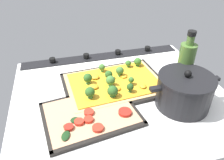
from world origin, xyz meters
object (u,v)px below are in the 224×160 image
Objects in this scene: broccoli_pizza at (114,82)px; oil_bottle at (185,65)px; veggie_pizza_back at (91,114)px; cooking_pot at (184,91)px; baking_tray_back at (90,115)px; baking_tray_front at (114,85)px.

broccoli_pizza is 1.66× the size of oil_bottle.
veggie_pizza_back is at bearing 51.33° from broccoli_pizza.
oil_bottle is (-25.83, 7.62, 7.98)cm from broccoli_pizza.
cooking_pot is at bearing 176.15° from veggie_pizza_back.
broccoli_pizza is at bearing -40.44° from cooking_pot.
baking_tray_back is 1.44× the size of oil_bottle.
baking_tray_front is 28.27cm from oil_bottle.
baking_tray_front and baking_tray_back have the same top height.
cooking_pot is (-32.60, 2.80, 5.60)cm from baking_tray_back.
veggie_pizza_back is (0.02, 0.60, 0.70)cm from baking_tray_back.
cooking_pot is at bearing 139.56° from broccoli_pizza.
oil_bottle reaches higher than veggie_pizza_back.
baking_tray_back is at bearing 50.24° from broccoli_pizza.
baking_tray_back is at bearing -4.90° from cooking_pot.
broccoli_pizza reaches higher than baking_tray_front.
broccoli_pizza is (0.38, 0.14, 1.54)cm from baking_tray_front.
baking_tray_back is at bearing 10.44° from oil_bottle.
oil_bottle is (-25.45, 7.76, 9.52)cm from baking_tray_front.
broccoli_pizza is 1.16× the size of baking_tray_back.
cooking_pot is (-20.44, 17.42, 4.08)cm from broccoli_pizza.
baking_tray_front is 27.25cm from cooking_pot.
baking_tray_front is at bearing -130.35° from baking_tray_back.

